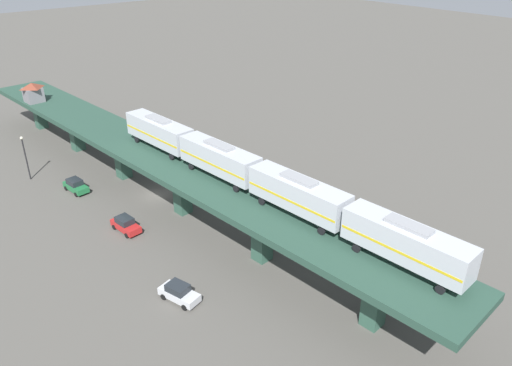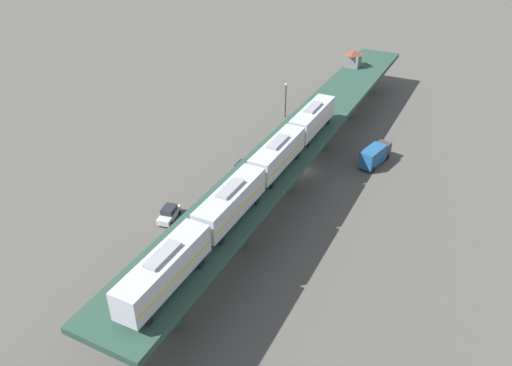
% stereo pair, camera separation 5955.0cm
% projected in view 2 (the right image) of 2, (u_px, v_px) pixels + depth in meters
% --- Properties ---
extents(ground_plane, '(400.00, 400.00, 0.00)m').
position_uv_depth(ground_plane, '(301.00, 170.00, 80.43)').
color(ground_plane, '#4C4944').
extents(elevated_viaduct, '(15.14, 92.37, 6.95)m').
position_uv_depth(elevated_viaduct, '(303.00, 136.00, 77.41)').
color(elevated_viaduct, '#244135').
rests_on(elevated_viaduct, ground).
extents(subway_train, '(6.48, 49.87, 4.45)m').
position_uv_depth(subway_train, '(256.00, 176.00, 60.40)').
color(subway_train, '#ADB2BA').
rests_on(subway_train, elevated_viaduct).
extents(signal_hut, '(3.45, 3.45, 3.40)m').
position_uv_depth(signal_hut, '(353.00, 58.00, 101.75)').
color(signal_hut, slate).
rests_on(signal_hut, elevated_viaduct).
extents(street_car_green, '(2.37, 4.59, 1.89)m').
position_uv_depth(street_car_green, '(282.00, 133.00, 89.80)').
color(street_car_green, '#1E6638').
rests_on(street_car_green, ground).
extents(street_car_red, '(2.32, 4.57, 1.89)m').
position_uv_depth(street_car_red, '(242.00, 168.00, 79.00)').
color(street_car_red, '#AD1E1E').
rests_on(street_car_red, ground).
extents(street_car_silver, '(2.91, 4.72, 1.89)m').
position_uv_depth(street_car_silver, '(169.00, 213.00, 68.46)').
color(street_car_silver, '#B7BABF').
rests_on(street_car_silver, ground).
extents(delivery_truck, '(3.21, 7.44, 3.20)m').
position_uv_depth(delivery_truck, '(375.00, 155.00, 81.14)').
color(delivery_truck, '#333338').
rests_on(delivery_truck, ground).
extents(street_lamp, '(0.44, 0.44, 6.94)m').
position_uv_depth(street_lamp, '(286.00, 97.00, 95.93)').
color(street_lamp, black).
rests_on(street_lamp, ground).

